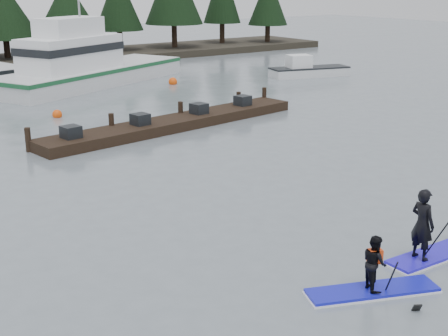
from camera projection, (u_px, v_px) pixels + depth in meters
ground at (369, 270)px, 15.03m from camera, size 160.00×160.00×0.00m
fishing_boat_medium at (87, 76)px, 40.94m from camera, size 15.18×9.94×8.75m
skiff at (309, 72)px, 44.70m from camera, size 5.94×3.16×0.66m
floating_dock at (175, 123)px, 29.31m from camera, size 14.15×3.75×0.47m
buoy_c at (173, 84)px, 41.52m from camera, size 0.58×0.58×0.58m
buoy_b at (57, 117)px, 31.63m from camera, size 0.50×0.50×0.50m
paddleboard_solo at (374, 273)px, 13.80m from camera, size 3.05×1.81×1.84m
paddleboard_duo at (437, 232)px, 15.58m from camera, size 3.30×1.15×2.41m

